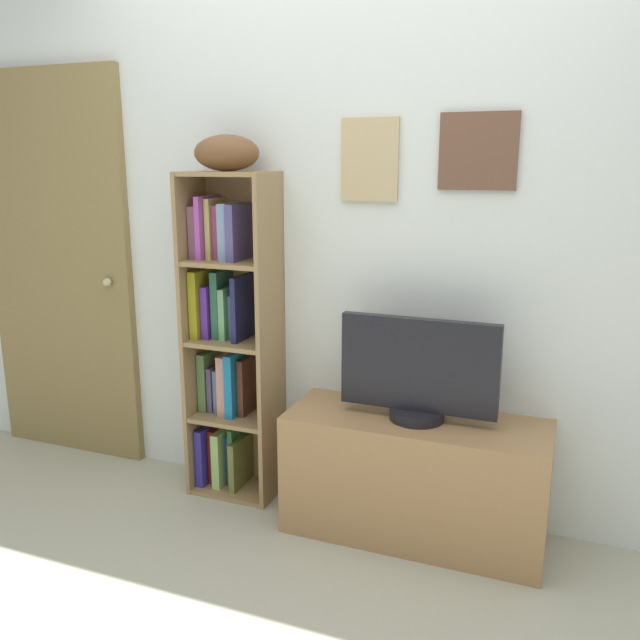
{
  "coord_description": "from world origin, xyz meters",
  "views": [
    {
      "loc": [
        0.9,
        -1.56,
        1.52
      ],
      "look_at": [
        -0.05,
        0.85,
        0.9
      ],
      "focal_mm": 37.03,
      "sensor_mm": 36.0,
      "label": 1
    }
  ],
  "objects_px": {
    "bookshelf": "(229,343)",
    "football": "(227,153)",
    "door": "(59,270)",
    "tv_stand": "(414,477)",
    "television": "(418,371)"
  },
  "relations": [
    {
      "from": "bookshelf",
      "to": "tv_stand",
      "type": "relative_size",
      "value": 1.4
    },
    {
      "from": "television",
      "to": "door",
      "type": "height_order",
      "value": "door"
    },
    {
      "from": "football",
      "to": "television",
      "type": "bearing_deg",
      "value": -4.63
    },
    {
      "from": "bookshelf",
      "to": "football",
      "type": "height_order",
      "value": "football"
    },
    {
      "from": "bookshelf",
      "to": "football",
      "type": "distance_m",
      "value": 0.84
    },
    {
      "from": "television",
      "to": "football",
      "type": "bearing_deg",
      "value": 175.37
    },
    {
      "from": "football",
      "to": "door",
      "type": "distance_m",
      "value": 1.21
    },
    {
      "from": "door",
      "to": "tv_stand",
      "type": "bearing_deg",
      "value": -5.27
    },
    {
      "from": "bookshelf",
      "to": "door",
      "type": "xyz_separation_m",
      "value": [
        -1.02,
        0.08,
        0.27
      ]
    },
    {
      "from": "bookshelf",
      "to": "tv_stand",
      "type": "bearing_deg",
      "value": -6.36
    },
    {
      "from": "bookshelf",
      "to": "television",
      "type": "height_order",
      "value": "bookshelf"
    },
    {
      "from": "bookshelf",
      "to": "television",
      "type": "xyz_separation_m",
      "value": [
        0.9,
        -0.1,
        -0.0
      ]
    },
    {
      "from": "tv_stand",
      "to": "television",
      "type": "height_order",
      "value": "television"
    },
    {
      "from": "door",
      "to": "television",
      "type": "bearing_deg",
      "value": -5.24
    },
    {
      "from": "bookshelf",
      "to": "door",
      "type": "relative_size",
      "value": 0.75
    }
  ]
}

